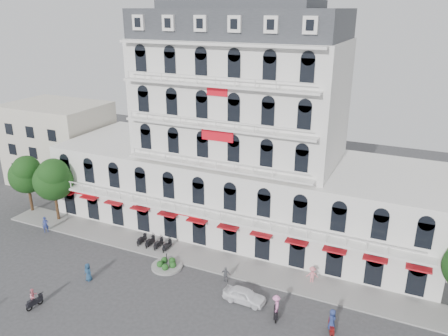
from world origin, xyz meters
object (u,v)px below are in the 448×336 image
Objects in this scene: rider_center at (276,306)px; rider_east at (332,321)px; rider_southwest at (34,298)px; parked_car at (244,295)px.

rider_east is at bearing 73.87° from rider_center.
rider_southwest is 0.85× the size of rider_center.
parked_car is 3.47m from rider_center.
rider_center is at bearing -105.43° from parked_car.
rider_center is at bearing 73.88° from rider_east.
parked_car is at bearing -123.89° from rider_center.
rider_east is at bearing -95.15° from parked_car.
rider_center is at bearing -60.78° from rider_southwest.
rider_southwest is 0.83× the size of rider_east.
rider_east is at bearing -64.26° from rider_southwest.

